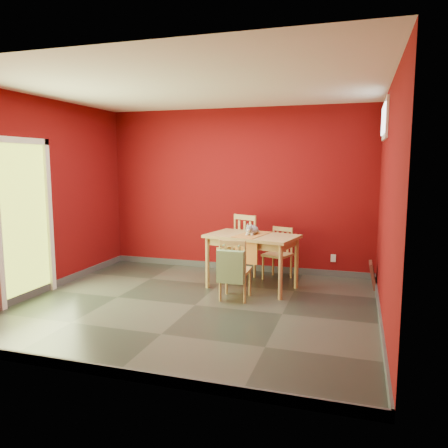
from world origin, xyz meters
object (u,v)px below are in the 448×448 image
(chair_far_left, at_px, (239,246))
(chair_far_right, at_px, (279,253))
(picture_frame, at_px, (373,275))
(dining_table, at_px, (252,242))
(tote_bag, at_px, (231,267))
(cat, at_px, (252,228))
(chair_near, at_px, (235,269))

(chair_far_left, bearing_deg, chair_far_right, 11.24)
(chair_far_left, distance_m, chair_far_right, 0.63)
(chair_far_right, relative_size, picture_frame, 2.14)
(chair_far_right, bearing_deg, dining_table, -112.31)
(dining_table, xyz_separation_m, tote_bag, (-0.09, -0.79, -0.19))
(chair_far_right, xyz_separation_m, cat, (-0.28, -0.62, 0.47))
(chair_far_left, bearing_deg, picture_frame, 0.66)
(dining_table, distance_m, tote_bag, 0.82)
(chair_far_left, bearing_deg, tote_bag, -79.19)
(chair_far_left, height_order, chair_far_right, chair_far_left)
(chair_far_left, bearing_deg, chair_near, -77.50)
(picture_frame, bearing_deg, dining_table, -161.53)
(chair_far_left, relative_size, cat, 2.70)
(chair_near, distance_m, picture_frame, 2.12)
(cat, bearing_deg, chair_far_right, 78.21)
(dining_table, xyz_separation_m, chair_near, (-0.09, -0.58, -0.27))
(chair_near, relative_size, cat, 2.24)
(dining_table, relative_size, picture_frame, 3.68)
(cat, relative_size, picture_frame, 0.97)
(chair_far_left, xyz_separation_m, chair_near, (0.25, -1.12, -0.09))
(tote_bag, bearing_deg, picture_frame, 37.40)
(chair_near, bearing_deg, chair_far_right, 73.71)
(tote_bag, height_order, cat, cat)
(chair_near, bearing_deg, cat, 82.63)
(cat, bearing_deg, chair_near, -84.69)
(chair_near, height_order, tote_bag, chair_near)
(chair_far_left, xyz_separation_m, chair_far_right, (0.61, 0.12, -0.09))
(tote_bag, distance_m, cat, 0.91)
(chair_far_left, height_order, cat, chair_far_left)
(dining_table, height_order, cat, cat)
(dining_table, height_order, tote_bag, dining_table)
(cat, bearing_deg, picture_frame, 29.89)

